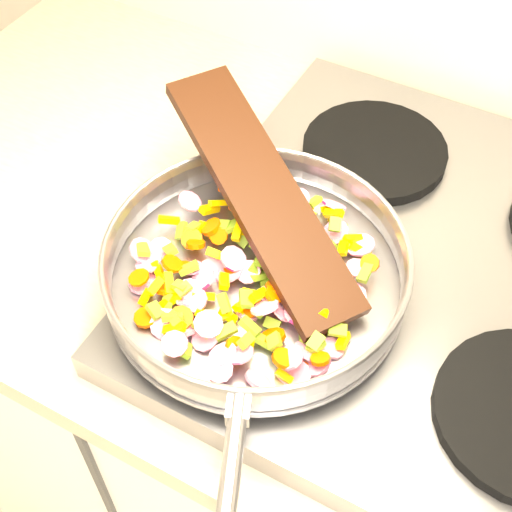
% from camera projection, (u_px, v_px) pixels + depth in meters
% --- Properties ---
extents(cooktop, '(0.60, 0.60, 0.04)m').
position_uv_depth(cooktop, '(436.00, 278.00, 0.84)').
color(cooktop, '#939399').
rests_on(cooktop, counter_top).
extents(grate_fl, '(0.19, 0.19, 0.02)m').
position_uv_depth(grate_fl, '(276.00, 303.00, 0.78)').
color(grate_fl, black).
rests_on(grate_fl, cooktop).
extents(grate_bl, '(0.19, 0.19, 0.02)m').
position_uv_depth(grate_bl, '(374.00, 151.00, 0.94)').
color(grate_bl, black).
rests_on(grate_bl, cooktop).
extents(saute_pan, '(0.37, 0.51, 0.05)m').
position_uv_depth(saute_pan, '(256.00, 268.00, 0.77)').
color(saute_pan, '#9E9EA5').
rests_on(saute_pan, grate_fl).
extents(vegetable_heap, '(0.27, 0.29, 0.04)m').
position_uv_depth(vegetable_heap, '(256.00, 282.00, 0.76)').
color(vegetable_heap, '#FDC300').
rests_on(vegetable_heap, saute_pan).
extents(wooden_spatula, '(0.32, 0.25, 0.10)m').
position_uv_depth(wooden_spatula, '(262.00, 193.00, 0.78)').
color(wooden_spatula, black).
rests_on(wooden_spatula, saute_pan).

